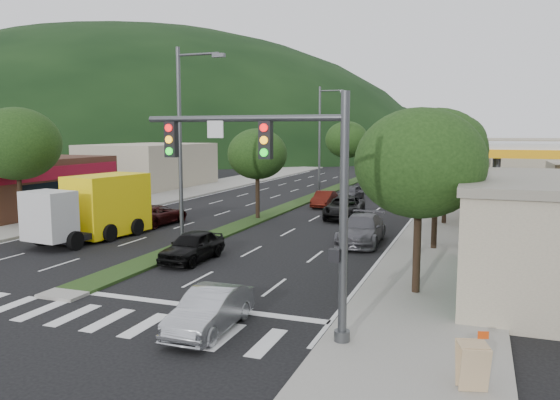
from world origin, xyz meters
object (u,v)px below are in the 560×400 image
at_px(car_queue_c, 324,199).
at_px(car_queue_b, 361,229).
at_px(sedan_silver, 210,310).
at_px(car_queue_e, 351,193).
at_px(tree_r_a, 420,163).
at_px(traffic_signal, 288,178).
at_px(tree_r_b, 437,150).
at_px(tree_r_d, 454,141).
at_px(streetlight_mid, 322,135).
at_px(car_queue_a, 192,246).
at_px(a_frame_sign, 473,362).
at_px(tree_l_a, 17,144).
at_px(box_truck, 96,209).
at_px(tree_med_near, 257,154).
at_px(tree_r_c, 446,150).
at_px(tree_med_far, 347,140).
at_px(car_queue_f, 404,188).
at_px(car_queue_d, 344,208).
at_px(tree_r_e, 459,142).
at_px(streetlight_near, 183,139).
at_px(motorhome, 424,173).
at_px(suv_maroon, 157,215).

bearing_deg(car_queue_c, car_queue_b, -68.10).
distance_m(sedan_silver, car_queue_e, 32.33).
distance_m(tree_r_a, car_queue_b, 10.20).
xyz_separation_m(traffic_signal, tree_r_b, (2.97, 13.54, 0.39)).
bearing_deg(tree_r_d, sedan_silver, -99.66).
distance_m(tree_r_a, streetlight_mid, 31.32).
xyz_separation_m(car_queue_a, a_frame_sign, (12.31, -9.26, 0.10)).
bearing_deg(tree_l_a, box_truck, -10.57).
height_order(tree_med_near, tree_l_a, tree_l_a).
relative_size(tree_r_c, tree_med_far, 0.93).
xyz_separation_m(tree_r_b, car_queue_a, (-10.28, -6.03, -4.34)).
xyz_separation_m(tree_med_near, sedan_silver, (6.61, -19.70, -3.79)).
bearing_deg(box_truck, car_queue_f, -109.20).
height_order(traffic_signal, tree_r_a, traffic_signal).
xyz_separation_m(tree_r_b, tree_r_c, (0.00, 8.00, -0.29)).
relative_size(car_queue_c, car_queue_d, 0.72).
xyz_separation_m(tree_med_far, car_queue_e, (3.60, -13.51, -4.35)).
xyz_separation_m(tree_r_c, tree_r_d, (0.00, 10.00, 0.43)).
height_order(tree_r_d, car_queue_d, tree_r_d).
bearing_deg(tree_l_a, car_queue_a, -15.81).
relative_size(tree_r_b, tree_l_a, 0.96).
relative_size(streetlight_mid, car_queue_b, 1.92).
bearing_deg(car_queue_f, sedan_silver, -93.18).
height_order(tree_r_a, tree_r_c, tree_r_a).
bearing_deg(tree_r_e, streetlight_near, -110.23).
bearing_deg(car_queue_e, tree_med_near, -100.86).
distance_m(car_queue_a, motorhome, 32.69).
height_order(suv_maroon, car_queue_f, car_queue_f).
relative_size(streetlight_mid, a_frame_sign, 6.89).
xyz_separation_m(streetlight_near, box_truck, (-6.03, 0.75, -3.92)).
height_order(tree_l_a, streetlight_mid, streetlight_mid).
bearing_deg(suv_maroon, streetlight_mid, -101.81).
bearing_deg(a_frame_sign, streetlight_near, 125.45).
xyz_separation_m(sedan_silver, motorhome, (2.39, 39.51, 1.30)).
distance_m(traffic_signal, car_queue_b, 14.65).
relative_size(tree_r_a, tree_r_c, 1.02).
relative_size(sedan_silver, a_frame_sign, 2.65).
distance_m(tree_r_d, motorhome, 8.98).
height_order(car_queue_a, motorhome, motorhome).
distance_m(tree_r_b, tree_r_d, 18.00).
distance_m(tree_r_e, tree_l_a, 38.73).
distance_m(car_queue_e, motorhome, 9.19).
bearing_deg(box_truck, suv_maroon, -88.81).
bearing_deg(sedan_silver, car_queue_c, 97.61).
height_order(tree_r_c, car_queue_f, tree_r_c).
height_order(suv_maroon, box_truck, box_truck).
xyz_separation_m(tree_r_c, car_queue_e, (-8.40, 10.49, -4.09)).
bearing_deg(traffic_signal, streetlight_mid, 104.33).
height_order(car_queue_a, car_queue_d, car_queue_d).
height_order(streetlight_mid, sedan_silver, streetlight_mid).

